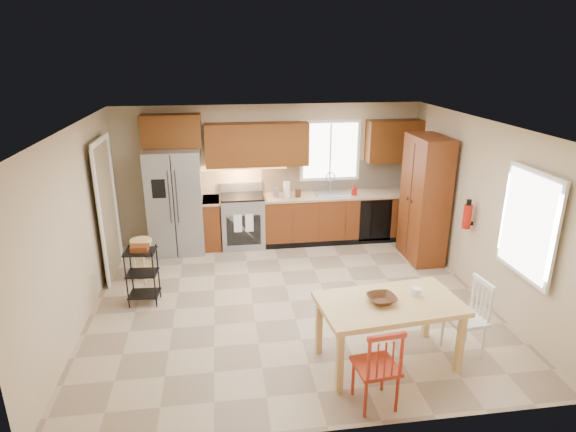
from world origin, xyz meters
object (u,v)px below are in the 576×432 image
(range_stove, at_px, (243,221))
(chair_white, at_px, (465,318))
(soap_bottle, at_px, (354,190))
(table_bowl, at_px, (381,303))
(table_jar, at_px, (416,293))
(utility_cart, at_px, (143,276))
(fire_extinguisher, at_px, (467,217))
(bar_stool, at_px, (143,260))
(chair_red, at_px, (376,365))
(dining_table, at_px, (387,332))
(pantry, at_px, (425,199))
(refrigerator, at_px, (176,201))

(range_stove, height_order, chair_white, range_stove)
(range_stove, height_order, soap_bottle, soap_bottle)
(table_bowl, distance_m, table_jar, 0.45)
(range_stove, bearing_deg, utility_cart, -127.72)
(fire_extinguisher, height_order, table_bowl, fire_extinguisher)
(table_jar, distance_m, bar_stool, 4.18)
(chair_red, xyz_separation_m, utility_cart, (-2.58, 2.44, -0.04))
(dining_table, height_order, table_bowl, table_bowl)
(chair_red, relative_size, table_bowl, 2.90)
(fire_extinguisher, bearing_deg, pantry, 100.78)
(chair_red, xyz_separation_m, bar_stool, (-2.69, 3.17, -0.12))
(soap_bottle, height_order, chair_white, soap_bottle)
(dining_table, relative_size, chair_white, 1.70)
(refrigerator, distance_m, chair_red, 4.88)
(chair_red, height_order, utility_cart, chair_red)
(soap_bottle, bearing_deg, range_stove, 177.60)
(pantry, relative_size, dining_table, 1.35)
(dining_table, xyz_separation_m, bar_stool, (-3.04, 2.52, -0.04))
(chair_white, bearing_deg, fire_extinguisher, -31.68)
(pantry, relative_size, utility_cart, 2.53)
(soap_bottle, distance_m, dining_table, 3.74)
(table_jar, distance_m, utility_cart, 3.70)
(pantry, bearing_deg, refrigerator, 167.38)
(range_stove, xyz_separation_m, pantry, (2.98, -0.99, 0.59))
(chair_red, height_order, table_jar, chair_red)
(utility_cart, bearing_deg, chair_red, -38.61)
(fire_extinguisher, xyz_separation_m, table_jar, (-1.40, -1.59, -0.30))
(fire_extinguisher, relative_size, utility_cart, 0.43)
(refrigerator, distance_m, bar_stool, 1.35)
(table_bowl, relative_size, bar_stool, 0.47)
(range_stove, bearing_deg, soap_bottle, -2.40)
(dining_table, relative_size, table_bowl, 4.94)
(soap_bottle, height_order, pantry, pantry)
(chair_white, bearing_deg, dining_table, 87.23)
(range_stove, bearing_deg, table_bowl, -70.21)
(dining_table, distance_m, chair_red, 0.74)
(dining_table, height_order, utility_cart, utility_cart)
(refrigerator, distance_m, utility_cart, 1.97)
(table_jar, bearing_deg, bar_stool, 144.35)
(fire_extinguisher, xyz_separation_m, chair_red, (-2.09, -2.34, -0.64))
(pantry, distance_m, bar_stool, 4.64)
(chair_white, bearing_deg, bar_stool, 52.44)
(refrigerator, xyz_separation_m, pantry, (4.13, -0.93, 0.14))
(chair_red, relative_size, table_jar, 6.90)
(fire_extinguisher, distance_m, chair_red, 3.20)
(refrigerator, relative_size, table_bowl, 5.77)
(range_stove, bearing_deg, chair_red, -76.05)
(fire_extinguisher, bearing_deg, range_stove, 147.38)
(table_jar, bearing_deg, chair_white, -4.44)
(table_bowl, bearing_deg, soap_bottle, 79.23)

